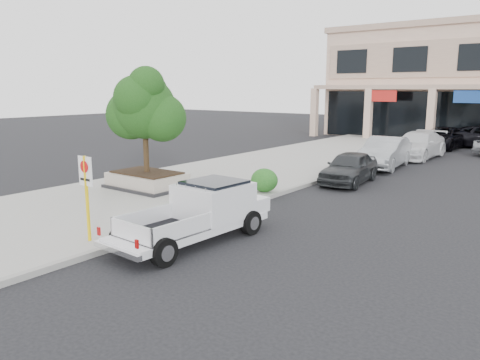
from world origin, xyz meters
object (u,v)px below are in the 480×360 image
(curb_car_d, at_px, (443,138))
(curb_car_b, at_px, (385,153))
(curb_car_c, at_px, (417,145))
(no_parking_sign, at_px, (86,187))
(curb_car_a, at_px, (349,168))
(pickup_truck, at_px, (191,214))
(planter, at_px, (147,180))
(planter_tree, at_px, (150,108))

(curb_car_d, bearing_deg, curb_car_b, -83.46)
(curb_car_c, bearing_deg, curb_car_b, -91.29)
(no_parking_sign, distance_m, curb_car_a, 12.39)
(pickup_truck, xyz_separation_m, curb_car_b, (-0.32, 15.28, 0.02))
(curb_car_a, distance_m, curb_car_d, 15.71)
(planter, height_order, curb_car_b, curb_car_b)
(pickup_truck, relative_size, curb_car_d, 0.94)
(curb_car_b, bearing_deg, curb_car_a, -92.34)
(no_parking_sign, relative_size, curb_car_b, 0.46)
(curb_car_a, xyz_separation_m, curb_car_d, (-0.01, 15.71, 0.04))
(pickup_truck, relative_size, curb_car_c, 0.92)
(planter, relative_size, curb_car_a, 0.77)
(planter, relative_size, curb_car_b, 0.64)
(curb_car_d, bearing_deg, curb_car_a, -82.07)
(pickup_truck, bearing_deg, planter_tree, 149.57)
(planter, bearing_deg, curb_car_c, 70.35)
(no_parking_sign, xyz_separation_m, curb_car_a, (1.89, 12.21, -0.92))
(curb_car_b, bearing_deg, pickup_truck, -94.17)
(curb_car_a, bearing_deg, no_parking_sign, -104.22)
(planter, bearing_deg, curb_car_a, 48.68)
(curb_car_c, bearing_deg, planter, -107.76)
(curb_car_a, height_order, curb_car_c, curb_car_c)
(planter_tree, relative_size, curb_car_b, 0.80)
(planter, height_order, curb_car_d, curb_car_d)
(planter, xyz_separation_m, curb_car_c, (5.86, 16.41, 0.32))
(no_parking_sign, height_order, curb_car_b, no_parking_sign)
(pickup_truck, xyz_separation_m, curb_car_a, (-0.06, 10.30, -0.09))
(planter, distance_m, curb_car_c, 17.42)
(planter, height_order, planter_tree, planter_tree)
(planter_tree, bearing_deg, planter, -131.03)
(pickup_truck, height_order, curb_car_c, curb_car_c)
(planter_tree, xyz_separation_m, curb_car_b, (5.46, 11.49, -2.59))
(planter_tree, xyz_separation_m, curb_car_d, (5.71, 22.22, -2.66))
(planter, bearing_deg, planter_tree, 48.97)
(curb_car_d, bearing_deg, curb_car_c, -82.00)
(no_parking_sign, relative_size, curb_car_d, 0.43)
(curb_car_a, distance_m, curb_car_c, 9.74)
(pickup_truck, distance_m, curb_car_c, 20.04)
(no_parking_sign, distance_m, curb_car_b, 17.29)
(curb_car_c, height_order, curb_car_d, curb_car_c)
(planter_tree, xyz_separation_m, curb_car_c, (5.72, 16.25, -2.61))
(planter_tree, distance_m, curb_car_a, 9.08)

